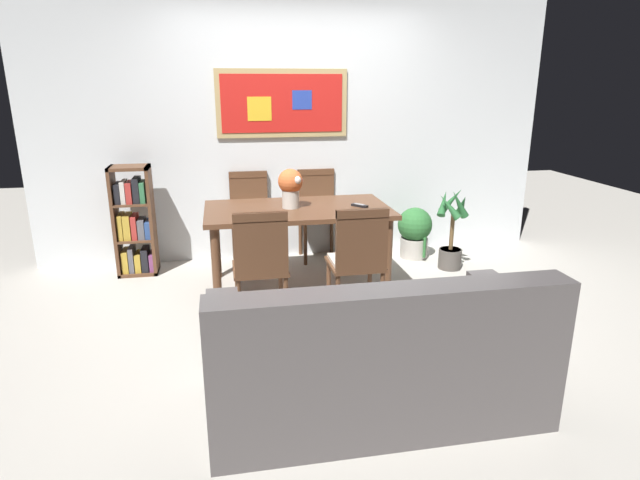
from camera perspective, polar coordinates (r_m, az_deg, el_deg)
The scene contains 13 objects.
ground_plane at distance 4.27m, azimuth 0.56°, elevation -7.62°, with size 12.00×12.00×0.00m, color #B7B2A8.
wall_back_with_painting at distance 5.41m, azimuth -2.65°, elevation 11.90°, with size 5.20×0.14×2.60m.
dining_table at distance 4.56m, azimuth -2.44°, elevation 2.44°, with size 1.59×0.88×0.73m.
dining_chair_near_right at distance 3.89m, azimuth 4.15°, elevation -1.65°, with size 0.40×0.41×0.91m.
dining_chair_far_left at distance 5.30m, azimuth -7.65°, elevation 3.25°, with size 0.40×0.41×0.91m.
dining_chair_near_left at distance 3.82m, azimuth -6.50°, elevation -2.10°, with size 0.40×0.41×0.91m.
dining_chair_far_right at distance 5.41m, azimuth -0.27°, elevation 3.67°, with size 0.40×0.41×0.91m.
leather_couch at distance 2.94m, azimuth 6.08°, elevation -13.04°, with size 1.80×0.84×0.84m.
bookshelf at distance 5.23m, azimuth -19.51°, elevation 1.60°, with size 0.36×0.28×1.03m.
potted_ivy at distance 5.52m, azimuth 10.26°, elevation 0.95°, with size 0.35×0.35×0.55m.
potted_palm at distance 5.24m, azimuth 14.09°, elevation 0.62°, with size 0.34×0.37×0.81m.
flower_vase at distance 4.50m, azimuth -3.21°, elevation 5.95°, with size 0.22×0.21×0.34m.
tv_remote at distance 4.58m, azimuth 4.34°, elevation 3.77°, with size 0.13×0.15×0.02m.
Camera 1 is at (-0.76, -3.81, 1.77)m, focal length 29.40 mm.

